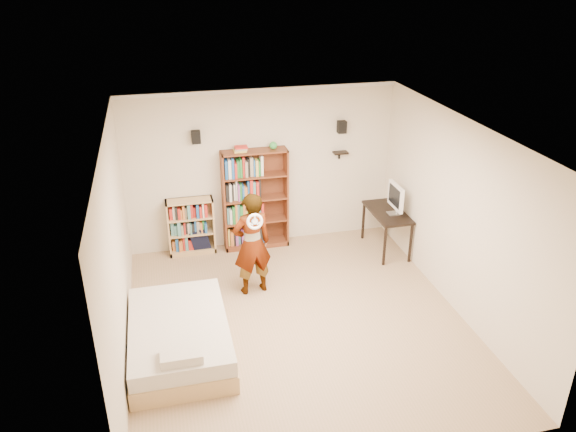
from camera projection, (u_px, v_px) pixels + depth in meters
name	position (u px, v px, depth m)	size (l,w,h in m)	color
ground	(298.00, 322.00, 7.73)	(4.50, 5.00, 0.01)	tan
room_shell	(299.00, 205.00, 6.98)	(4.52, 5.02, 2.71)	beige
crown_molding	(300.00, 135.00, 6.60)	(4.50, 5.00, 0.06)	silver
speaker_left	(196.00, 137.00, 8.77)	(0.14, 0.12, 0.20)	black
speaker_right	(342.00, 127.00, 9.28)	(0.14, 0.12, 0.20)	black
wall_shelf	(341.00, 153.00, 9.48)	(0.25, 0.16, 0.03)	black
tall_bookshelf	(255.00, 200.00, 9.39)	(1.09, 0.32, 1.73)	brown
low_bookshelf	(191.00, 227.00, 9.34)	(0.77, 0.29, 0.96)	tan
computer_desk	(386.00, 231.00, 9.47)	(0.53, 1.05, 0.72)	black
imac	(394.00, 199.00, 9.12)	(0.10, 0.52, 0.52)	white
daybed	(179.00, 333.00, 7.05)	(1.23, 1.89, 0.56)	beige
person	(252.00, 244.00, 8.11)	(0.58, 0.38, 1.59)	black
wii_wheel	(255.00, 222.00, 7.64)	(0.23, 0.23, 0.04)	white
navy_bag	(200.00, 240.00, 9.47)	(0.33, 0.21, 0.44)	black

